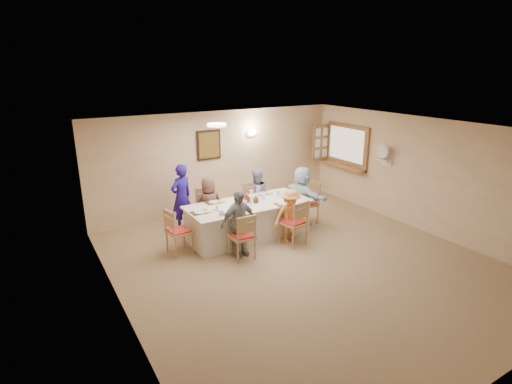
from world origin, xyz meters
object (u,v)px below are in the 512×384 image
chair_left_end (179,231)px  caregiver (182,197)px  chair_right_end (306,203)px  condiment_ketchup (246,198)px  serving_hatch (347,146)px  chair_back_right (254,202)px  chair_back_left (207,210)px  chair_front_left (242,235)px  desk_fan (384,154)px  chair_front_right (293,222)px  diner_back_right (256,196)px  diner_front_right (290,216)px  dining_table (248,220)px  diner_back_left (209,205)px  diner_front_left (239,223)px  diner_right_end (302,196)px

chair_left_end → caregiver: size_ratio=0.63×
chair_right_end → condiment_ketchup: (-1.57, 0.05, 0.38)m
serving_hatch → chair_back_right: 3.07m
chair_back_left → chair_front_left: bearing=-80.0°
chair_left_end → condiment_ketchup: (1.53, 0.05, 0.40)m
caregiver → desk_fan: bearing=140.6°
chair_front_right → serving_hatch: bearing=-160.4°
chair_back_right → caregiver: caregiver is taller
diner_back_right → chair_left_end: bearing=6.5°
serving_hatch → chair_back_left: bearing=-179.9°
diner_front_right → chair_front_left: bearing=-168.3°
dining_table → condiment_ketchup: condiment_ketchup is taller
chair_front_left → caregiver: 2.02m
chair_left_end → chair_right_end: bearing=-96.6°
serving_hatch → chair_right_end: size_ratio=1.51×
dining_table → chair_back_right: size_ratio=2.95×
chair_front_left → chair_right_end: chair_right_end is taller
desk_fan → dining_table: desk_fan is taller
chair_right_end → diner_back_left: size_ratio=0.80×
diner_back_left → diner_front_right: 1.81m
dining_table → diner_front_right: size_ratio=2.28×
desk_fan → chair_left_end: bearing=173.7°
dining_table → chair_left_end: 1.55m
chair_front_left → serving_hatch: bearing=-156.1°
diner_back_left → diner_front_left: bearing=100.1°
chair_front_right → diner_back_left: bearing=-60.4°
chair_back_right → diner_back_right: bearing=-90.5°
serving_hatch → chair_right_end: bearing=-157.4°
desk_fan → caregiver: desk_fan is taller
desk_fan → diner_back_left: bearing=162.9°
dining_table → condiment_ketchup: size_ratio=11.39×
condiment_ketchup → dining_table: bearing=-66.2°
diner_front_right → caregiver: (-1.65, 1.83, 0.17)m
diner_right_end → condiment_ketchup: 1.46m
chair_front_right → diner_back_left: size_ratio=0.78×
chair_back_left → diner_right_end: (2.02, -0.80, 0.22)m
chair_back_left → chair_back_right: size_ratio=1.05×
desk_fan → chair_front_left: (-3.97, -0.25, -1.09)m
desk_fan → chair_front_left: 4.13m
condiment_ketchup → chair_back_right: bearing=50.2°
desk_fan → condiment_ketchup: bearing=170.0°
chair_right_end → diner_right_end: bearing=-88.1°
chair_front_left → diner_back_right: (1.20, 1.48, 0.18)m
diner_right_end → chair_right_end: bearing=-93.4°
diner_front_left → condiment_ketchup: size_ratio=5.79×
dining_table → caregiver: bearing=132.4°
diner_back_right → diner_front_right: size_ratio=1.10×
desk_fan → chair_back_right: (-2.77, 1.35, -1.11)m
chair_back_right → chair_back_left: bearing=179.5°
diner_back_left → diner_right_end: size_ratio=0.91×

